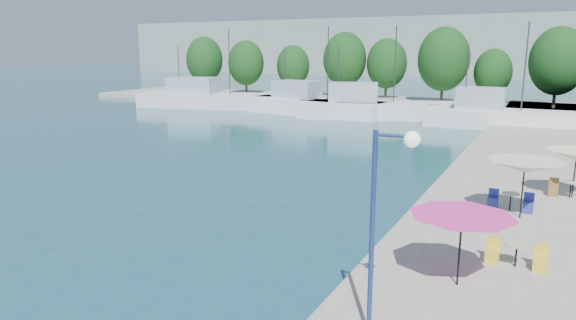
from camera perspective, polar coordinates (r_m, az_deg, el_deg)
The scene contains 20 objects.
quay_far at distance 69.65m, azimuth 11.38°, elevation 6.16°, with size 90.00×16.00×0.60m, color gray.
hill_west at distance 164.82m, azimuth 13.20°, elevation 12.12°, with size 180.00×40.00×16.00m, color gray.
trawler_01 at distance 67.06m, azimuth -8.46°, elevation 6.70°, with size 20.54×9.46×10.20m.
trawler_02 at distance 58.94m, azimuth 2.63°, elevation 6.08°, with size 16.75×6.07×10.20m.
trawler_03 at distance 56.66m, azimuth 9.41°, elevation 5.68°, with size 17.71×9.41×10.20m.
trawler_04 at distance 52.46m, azimuth 22.43°, elevation 4.41°, with size 14.39×3.90×10.20m.
tree_01 at distance 86.55m, azimuth -9.27°, elevation 10.95°, with size 5.95×5.95×8.81m.
tree_02 at distance 80.43m, azimuth -4.69°, elevation 10.69°, with size 5.47×5.47×8.10m.
tree_03 at distance 79.26m, azimuth 0.57°, elevation 10.40°, with size 4.98×4.98×7.38m.
tree_04 at distance 75.85m, azimuth 6.32°, elevation 11.05°, with size 6.23×6.23×9.22m.
tree_05 at distance 74.44m, azimuth 10.91°, elevation 10.47°, with size 5.59×5.59×8.28m.
tree_06 at distance 69.00m, azimuth 16.92°, elevation 10.67°, with size 6.46×6.46×9.56m.
tree_07 at distance 69.99m, azimuth 21.81°, elevation 9.06°, with size 4.63×4.63×6.85m.
tree_08 at distance 67.88m, azimuth 27.82°, elevation 9.70°, with size 6.34×6.34×9.38m.
umbrella_pink at distance 15.53m, azimuth 18.72°, elevation -6.70°, with size 2.99×2.99×2.13m.
umbrella_white at distance 22.63m, azimuth 24.82°, elevation -0.64°, with size 2.97×2.97×2.41m.
cafe_table_01 at distance 18.00m, azimuth 23.98°, elevation -9.93°, with size 1.82×0.70×0.76m.
cafe_table_02 at distance 23.91m, azimuth 23.45°, elevation -4.50°, with size 1.82×0.70×0.76m.
cafe_table_03 at distance 27.13m, azimuth 28.86°, elevation -3.12°, with size 1.82×0.70×0.76m.
street_lamp at distance 11.74m, azimuth 10.98°, elevation -4.14°, with size 1.04×0.36×5.03m.
Camera 1 is at (11.04, 0.38, 7.34)m, focal length 32.00 mm.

